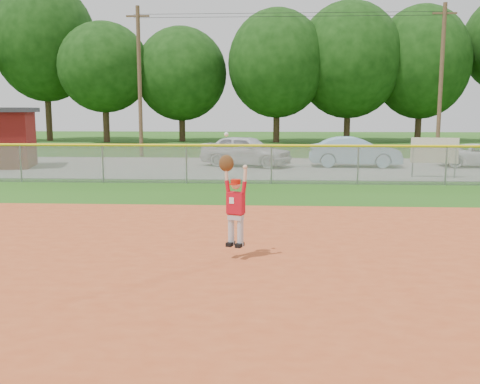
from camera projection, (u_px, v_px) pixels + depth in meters
name	position (u px, v px, depth m)	size (l,w,h in m)	color
ground	(273.00, 251.00, 11.01)	(120.00, 120.00, 0.00)	#204F12
clay_infield	(274.00, 301.00, 8.05)	(24.00, 16.00, 0.04)	#B0451F
parking_strip	(271.00, 167.00, 26.80)	(44.00, 10.00, 0.03)	gray
car_white_a	(246.00, 151.00, 27.05)	(1.86, 4.63, 1.58)	silver
car_blue	(355.00, 152.00, 26.82)	(1.58, 4.54, 1.50)	#87B0CA
sponsor_sign	(434.00, 152.00, 22.50)	(1.91, 0.34, 1.71)	gray
outfield_fence	(272.00, 162.00, 20.74)	(40.06, 0.10, 1.55)	gray
power_lines	(288.00, 79.00, 31.95)	(19.40, 0.24, 9.00)	#4C3823
tree_line	(282.00, 56.00, 47.21)	(62.37, 13.00, 14.43)	#422D1C
ballplayer	(234.00, 201.00, 10.17)	(0.57, 0.37, 2.18)	silver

